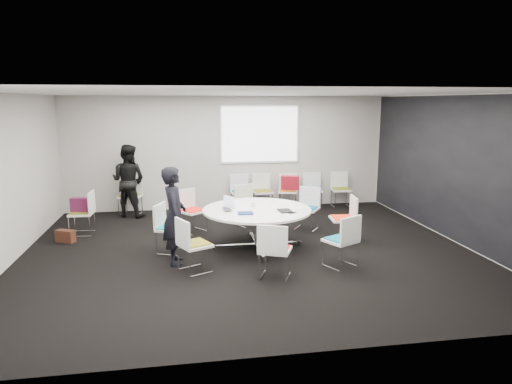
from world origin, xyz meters
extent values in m
cube|color=black|center=(0.00, 0.00, -0.02)|extent=(8.00, 7.00, 0.04)
cube|color=white|center=(0.00, 0.00, 2.82)|extent=(8.00, 7.00, 0.04)
cube|color=#B2ADA8|center=(0.00, 3.52, 1.40)|extent=(8.00, 0.04, 2.80)
cube|color=#B2ADA8|center=(0.00, -3.52, 1.40)|extent=(8.00, 0.04, 2.80)
cube|color=#B2ADA8|center=(-4.02, 0.00, 1.40)|extent=(0.04, 7.00, 2.80)
cube|color=#B2ADA8|center=(4.02, 0.00, 1.40)|extent=(0.04, 7.00, 2.80)
cube|color=black|center=(3.99, 0.00, 1.40)|extent=(0.01, 6.94, 2.74)
cube|color=silver|center=(0.18, 0.18, 0.04)|extent=(0.90, 0.90, 0.08)
cylinder|color=silver|center=(0.18, 0.18, 0.36)|extent=(0.10, 0.10, 0.65)
cylinder|color=white|center=(0.18, 0.18, 0.71)|extent=(1.99, 1.99, 0.04)
cube|color=white|center=(0.80, 3.46, 1.85)|extent=(1.90, 0.03, 1.35)
cube|color=silver|center=(1.86, 0.28, 0.21)|extent=(0.46, 0.46, 0.42)
cube|color=white|center=(1.86, 0.28, 0.44)|extent=(0.48, 0.50, 0.04)
cube|color=red|center=(1.86, 0.28, 0.47)|extent=(0.42, 0.44, 0.03)
cube|color=white|center=(2.07, 0.26, 0.67)|extent=(0.08, 0.46, 0.42)
cube|color=silver|center=(1.40, 1.18, 0.21)|extent=(0.59, 0.59, 0.42)
cube|color=white|center=(1.40, 1.18, 0.44)|extent=(0.63, 0.62, 0.04)
cube|color=#095075|center=(1.40, 1.18, 0.47)|extent=(0.55, 0.54, 0.03)
cube|color=white|center=(1.52, 1.35, 0.67)|extent=(0.40, 0.29, 0.42)
cube|color=silver|center=(0.26, 1.68, 0.21)|extent=(0.56, 0.56, 0.42)
cube|color=white|center=(0.26, 1.68, 0.44)|extent=(0.60, 0.59, 0.04)
cube|color=olive|center=(0.26, 1.68, 0.47)|extent=(0.52, 0.51, 0.03)
cube|color=white|center=(0.17, 1.87, 0.67)|extent=(0.43, 0.23, 0.42)
cube|color=silver|center=(-0.95, 1.38, 0.21)|extent=(0.59, 0.59, 0.42)
cube|color=white|center=(-0.95, 1.38, 0.44)|extent=(0.63, 0.63, 0.04)
cube|color=red|center=(-0.95, 1.38, 0.47)|extent=(0.55, 0.55, 0.03)
cube|color=white|center=(-1.08, 1.54, 0.67)|extent=(0.38, 0.31, 0.42)
cube|color=silver|center=(-1.38, 0.13, 0.21)|extent=(0.55, 0.55, 0.42)
cube|color=white|center=(-1.38, 0.13, 0.44)|extent=(0.58, 0.59, 0.04)
cube|color=#0B767B|center=(-1.38, 0.13, 0.47)|extent=(0.51, 0.52, 0.03)
cube|color=white|center=(-1.57, 0.21, 0.67)|extent=(0.21, 0.44, 0.42)
cube|color=silver|center=(-0.98, -0.89, 0.21)|extent=(0.56, 0.56, 0.42)
cube|color=white|center=(-0.98, -0.89, 0.44)|extent=(0.60, 0.61, 0.04)
cube|color=olive|center=(-0.98, -0.89, 0.47)|extent=(0.52, 0.53, 0.03)
cube|color=white|center=(-1.17, -0.98, 0.67)|extent=(0.23, 0.43, 0.42)
cube|color=silver|center=(0.21, -1.34, 0.21)|extent=(0.55, 0.55, 0.42)
cube|color=white|center=(0.21, -1.34, 0.44)|extent=(0.60, 0.59, 0.04)
cube|color=red|center=(0.21, -1.34, 0.47)|extent=(0.52, 0.51, 0.03)
cube|color=white|center=(0.12, -1.53, 0.67)|extent=(0.44, 0.22, 0.42)
cube|color=silver|center=(1.35, -1.04, 0.21)|extent=(0.57, 0.57, 0.42)
cube|color=white|center=(1.35, -1.04, 0.44)|extent=(0.61, 0.60, 0.04)
cube|color=#096275|center=(1.35, -1.04, 0.47)|extent=(0.53, 0.52, 0.03)
cube|color=white|center=(1.45, -1.22, 0.67)|extent=(0.43, 0.24, 0.42)
cube|color=silver|center=(0.27, 3.15, 0.21)|extent=(0.45, 0.45, 0.42)
cube|color=white|center=(0.27, 3.15, 0.44)|extent=(0.49, 0.47, 0.04)
cube|color=#087178|center=(0.27, 3.15, 0.47)|extent=(0.42, 0.40, 0.03)
cube|color=white|center=(0.25, 3.36, 0.67)|extent=(0.46, 0.06, 0.42)
cube|color=silver|center=(0.82, 3.15, 0.21)|extent=(0.43, 0.43, 0.42)
cube|color=white|center=(0.82, 3.15, 0.44)|extent=(0.47, 0.45, 0.04)
cube|color=brown|center=(0.82, 3.15, 0.47)|extent=(0.41, 0.39, 0.03)
cube|color=white|center=(0.82, 3.36, 0.67)|extent=(0.46, 0.05, 0.42)
cube|color=silver|center=(1.46, 3.13, 0.21)|extent=(0.52, 0.52, 0.42)
cube|color=white|center=(1.46, 3.13, 0.44)|extent=(0.56, 0.55, 0.04)
cube|color=orange|center=(1.46, 3.13, 0.47)|extent=(0.49, 0.47, 0.03)
cube|color=white|center=(1.51, 3.33, 0.67)|extent=(0.45, 0.16, 0.42)
cube|color=silver|center=(2.11, 3.15, 0.21)|extent=(0.47, 0.47, 0.42)
cube|color=white|center=(2.11, 3.15, 0.44)|extent=(0.51, 0.50, 0.04)
cube|color=#0B7686|center=(2.11, 3.15, 0.47)|extent=(0.45, 0.43, 0.03)
cube|color=white|center=(2.14, 3.36, 0.67)|extent=(0.46, 0.10, 0.42)
cube|color=silver|center=(2.85, 3.11, 0.21)|extent=(0.45, 0.45, 0.42)
cube|color=white|center=(2.85, 3.11, 0.44)|extent=(0.49, 0.47, 0.04)
cube|color=#647218|center=(2.85, 3.11, 0.47)|extent=(0.43, 0.41, 0.03)
cube|color=white|center=(2.87, 3.32, 0.67)|extent=(0.46, 0.07, 0.42)
cube|color=silver|center=(-3.18, 1.56, 0.21)|extent=(0.44, 0.44, 0.42)
cube|color=white|center=(-3.18, 1.56, 0.44)|extent=(0.47, 0.49, 0.04)
cube|color=#6B6C15|center=(-3.18, 1.56, 0.47)|extent=(0.40, 0.42, 0.03)
cube|color=white|center=(-2.97, 1.55, 0.67)|extent=(0.06, 0.46, 0.42)
cube|color=silver|center=(-2.39, 3.12, 0.21)|extent=(0.54, 0.54, 0.42)
cube|color=white|center=(-2.39, 3.12, 0.44)|extent=(0.58, 0.57, 0.04)
cube|color=olive|center=(-2.39, 3.12, 0.47)|extent=(0.51, 0.50, 0.03)
cube|color=white|center=(-2.32, 3.32, 0.67)|extent=(0.44, 0.19, 0.42)
imported|color=black|center=(-1.30, -0.43, 0.81)|extent=(0.39, 0.60, 1.63)
imported|color=black|center=(-2.39, 2.97, 0.85)|extent=(1.01, 0.91, 1.69)
imported|color=#333338|center=(-0.32, 0.18, 0.74)|extent=(0.23, 0.35, 0.03)
cube|color=silver|center=(-0.32, 0.24, 0.86)|extent=(0.18, 0.26, 0.22)
cube|color=black|center=(0.64, -0.09, 0.74)|extent=(0.24, 0.31, 0.02)
cube|color=navy|center=(-0.08, -0.16, 0.74)|extent=(0.27, 0.21, 0.03)
cube|color=white|center=(0.74, 0.54, 0.73)|extent=(0.33, 0.25, 0.00)
cube|color=white|center=(0.87, 0.10, 0.73)|extent=(0.34, 0.27, 0.00)
cylinder|color=white|center=(0.13, 0.35, 0.78)|extent=(0.08, 0.08, 0.09)
cube|color=black|center=(0.74, -0.24, 0.73)|extent=(0.16, 0.12, 0.01)
cube|color=#541637|center=(-3.18, 1.56, 0.62)|extent=(0.42, 0.22, 0.28)
cube|color=#371C11|center=(-3.40, 1.06, 0.12)|extent=(0.39, 0.30, 0.24)
cube|color=#A91424|center=(1.46, 2.92, 0.70)|extent=(0.47, 0.30, 0.36)
camera|label=1|loc=(-1.15, -7.82, 2.66)|focal=32.00mm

